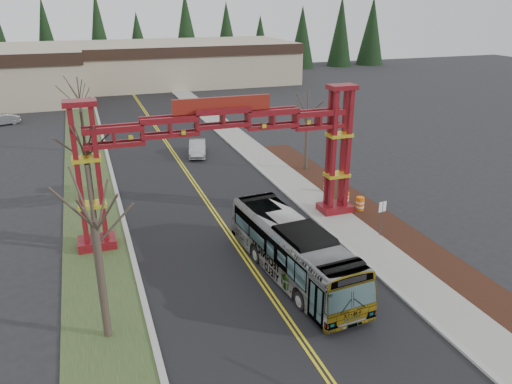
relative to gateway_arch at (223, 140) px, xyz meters
name	(u,v)px	position (x,y,z in m)	size (l,w,h in m)	color
road	(200,192)	(0.00, 7.00, -5.97)	(12.00, 110.00, 0.02)	black
lane_line_left	(199,192)	(-0.12, 7.00, -5.96)	(0.12, 100.00, 0.01)	yellow
lane_line_right	(202,192)	(0.12, 7.00, -5.96)	(0.12, 100.00, 0.01)	yellow
curb_right	(274,182)	(6.15, 7.00, -5.91)	(0.30, 110.00, 0.15)	#A8A8A3
sidewalk_right	(290,180)	(7.60, 7.00, -5.91)	(2.60, 110.00, 0.14)	gray
landscape_strip	(434,258)	(10.20, -8.00, -5.92)	(2.60, 50.00, 0.12)	black
grass_median	(93,205)	(-8.00, 7.00, -5.94)	(4.00, 110.00, 0.08)	#2F4321
curb_left	(119,201)	(-6.15, 7.00, -5.91)	(0.30, 110.00, 0.15)	#A8A8A3
gateway_arch	(223,140)	(0.00, 0.00, 0.00)	(18.20, 1.60, 8.90)	#5B0C0C
retail_building_east	(182,62)	(10.00, 61.95, -2.47)	(38.00, 20.30, 7.00)	#B9AC8D
conifer_treeline	(118,41)	(0.25, 74.00, 0.50)	(116.10, 5.60, 13.00)	black
transit_bus	(293,250)	(1.80, -6.95, -4.43)	(2.60, 11.13, 3.10)	#9FA1A7
silver_sedan	(197,148)	(2.07, 16.66, -5.27)	(1.52, 4.35, 1.43)	#A5A8AD
parked_car_far_a	(2,120)	(-17.05, 36.45, -5.34)	(1.36, 3.90, 1.28)	#919598
bare_tree_median_near	(94,221)	(-8.00, -9.03, -0.36)	(3.50, 3.50, 7.96)	#382D26
bare_tree_median_mid	(85,150)	(-8.00, 0.50, -0.01)	(3.31, 3.31, 8.20)	#382D26
bare_tree_median_far	(80,99)	(-8.00, 21.48, -0.75)	(3.03, 3.03, 7.26)	#382D26
bare_tree_right_far	(307,114)	(10.00, 9.24, -1.01)	(2.96, 2.96, 6.95)	#382D26
street_sign	(382,212)	(8.83, -4.46, -4.25)	(0.55, 0.13, 2.41)	#3F3F44
barrel_south	(360,204)	(9.75, -0.43, -5.44)	(0.58, 0.58, 1.08)	orange
barrel_mid	(346,198)	(9.52, 1.20, -5.54)	(0.48, 0.48, 0.88)	orange
barrel_north	(327,188)	(9.16, 3.56, -5.54)	(0.48, 0.48, 0.89)	orange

